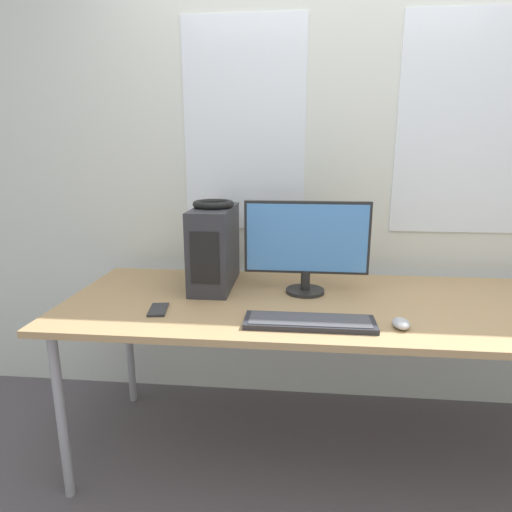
# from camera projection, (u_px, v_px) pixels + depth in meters

# --- Properties ---
(wall_back) EXTENTS (8.00, 0.07, 2.70)m
(wall_back) POSITION_uv_depth(u_px,v_px,m) (348.00, 164.00, 2.27)
(wall_back) COLOR silver
(wall_back) RESTS_ON ground_plane
(desk) EXTENTS (2.54, 0.87, 0.78)m
(desk) POSITION_uv_depth(u_px,v_px,m) (355.00, 311.00, 1.87)
(desk) COLOR tan
(desk) RESTS_ON ground_plane
(pc_tower) EXTENTS (0.18, 0.44, 0.38)m
(pc_tower) POSITION_uv_depth(u_px,v_px,m) (214.00, 247.00, 2.05)
(pc_tower) COLOR #2D2D33
(pc_tower) RESTS_ON desk
(headphones) EXTENTS (0.19, 0.19, 0.03)m
(headphones) POSITION_uv_depth(u_px,v_px,m) (213.00, 204.00, 2.00)
(headphones) COLOR black
(headphones) RESTS_ON pc_tower
(monitor_main) EXTENTS (0.56, 0.18, 0.43)m
(monitor_main) POSITION_uv_depth(u_px,v_px,m) (306.00, 243.00, 1.93)
(monitor_main) COLOR black
(monitor_main) RESTS_ON desk
(keyboard) EXTENTS (0.49, 0.15, 0.02)m
(keyboard) POSITION_uv_depth(u_px,v_px,m) (309.00, 322.00, 1.62)
(keyboard) COLOR #28282D
(keyboard) RESTS_ON desk
(mouse) EXTENTS (0.06, 0.09, 0.04)m
(mouse) POSITION_uv_depth(u_px,v_px,m) (401.00, 323.00, 1.59)
(mouse) COLOR #B2B2B7
(mouse) RESTS_ON desk
(cell_phone) EXTENTS (0.09, 0.15, 0.01)m
(cell_phone) POSITION_uv_depth(u_px,v_px,m) (158.00, 310.00, 1.76)
(cell_phone) COLOR #232328
(cell_phone) RESTS_ON desk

